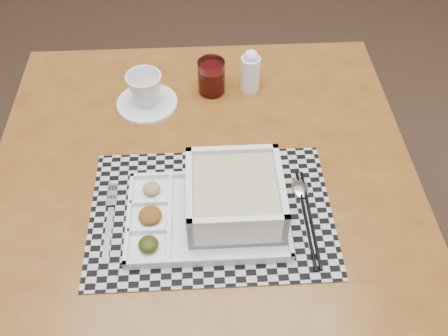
{
  "coord_description": "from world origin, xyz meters",
  "views": [
    {
      "loc": [
        0.42,
        -0.81,
        1.53
      ],
      "look_at": [
        0.49,
        -0.14,
        0.76
      ],
      "focal_mm": 40.0,
      "sensor_mm": 36.0,
      "label": 1
    }
  ],
  "objects_px": {
    "dining_table": "(204,193)",
    "cup": "(145,89)",
    "creamer_bottle": "(250,71)",
    "juice_glass": "(211,78)",
    "serving_tray": "(227,202)"
  },
  "relations": [
    {
      "from": "serving_tray",
      "to": "juice_glass",
      "type": "xyz_separation_m",
      "value": [
        0.0,
        0.39,
        0.0
      ]
    },
    {
      "from": "cup",
      "to": "creamer_bottle",
      "type": "relative_size",
      "value": 0.75
    },
    {
      "from": "dining_table",
      "to": "juice_glass",
      "type": "bearing_deg",
      "value": 81.29
    },
    {
      "from": "creamer_bottle",
      "to": "serving_tray",
      "type": "bearing_deg",
      "value": -104.37
    },
    {
      "from": "juice_glass",
      "to": "creamer_bottle",
      "type": "xyz_separation_m",
      "value": [
        0.1,
        -0.0,
        0.01
      ]
    },
    {
      "from": "dining_table",
      "to": "creamer_bottle",
      "type": "bearing_deg",
      "value": 62.95
    },
    {
      "from": "cup",
      "to": "creamer_bottle",
      "type": "distance_m",
      "value": 0.26
    },
    {
      "from": "dining_table",
      "to": "creamer_bottle",
      "type": "xyz_separation_m",
      "value": [
        0.14,
        0.27,
        0.13
      ]
    },
    {
      "from": "cup",
      "to": "juice_glass",
      "type": "relative_size",
      "value": 0.98
    },
    {
      "from": "cup",
      "to": "creamer_bottle",
      "type": "bearing_deg",
      "value": 13.95
    },
    {
      "from": "dining_table",
      "to": "creamer_bottle",
      "type": "relative_size",
      "value": 8.37
    },
    {
      "from": "dining_table",
      "to": "juice_glass",
      "type": "height_order",
      "value": "juice_glass"
    },
    {
      "from": "dining_table",
      "to": "serving_tray",
      "type": "xyz_separation_m",
      "value": [
        0.04,
        -0.12,
        0.11
      ]
    },
    {
      "from": "dining_table",
      "to": "cup",
      "type": "xyz_separation_m",
      "value": [
        -0.12,
        0.24,
        0.12
      ]
    },
    {
      "from": "serving_tray",
      "to": "creamer_bottle",
      "type": "distance_m",
      "value": 0.4
    }
  ]
}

